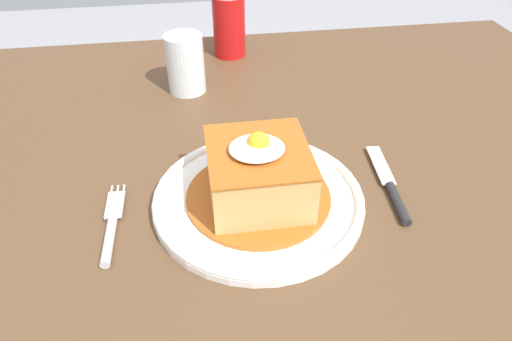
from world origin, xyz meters
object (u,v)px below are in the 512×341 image
knife (393,191)px  fork (111,229)px  main_plate (258,198)px  drinking_glass (186,67)px  soda_can (229,26)px

knife → fork: bearing=-177.8°
main_plate → knife: main_plate is taller
knife → drinking_glass: drinking_glass is taller
soda_can → drinking_glass: 0.18m
soda_can → knife: bearing=-71.2°
soda_can → drinking_glass: (-0.09, -0.15, -0.02)m
knife → soda_can: size_ratio=1.34×
main_plate → fork: (-0.19, -0.02, -0.00)m
main_plate → knife: bearing=-3.2°
fork → drinking_glass: bearing=73.3°
soda_can → drinking_glass: soda_can is taller
fork → knife: same height
main_plate → drinking_glass: (-0.08, 0.33, 0.04)m
fork → drinking_glass: size_ratio=1.35×
drinking_glass → soda_can: bearing=57.3°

